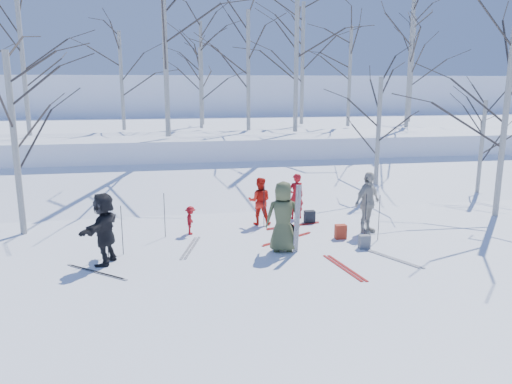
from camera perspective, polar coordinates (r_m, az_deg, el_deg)
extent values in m
plane|color=white|center=(13.83, 1.10, -6.59)|extent=(120.00, 120.00, 0.00)
cube|color=white|center=(20.45, -2.71, 0.11)|extent=(70.00, 9.49, 4.12)
cube|color=white|center=(30.13, -5.21, 5.68)|extent=(70.00, 18.00, 2.20)
cube|color=white|center=(50.95, -7.33, 9.49)|extent=(90.00, 30.00, 6.00)
imported|color=#464F2F|center=(13.46, 3.12, -2.83)|extent=(1.03, 0.76, 1.93)
imported|color=#AC1016|center=(16.77, 4.59, -0.48)|extent=(0.62, 0.47, 1.54)
imported|color=red|center=(16.03, 0.42, -1.05)|extent=(0.86, 0.73, 1.54)
imported|color=#AC1016|center=(15.18, -7.48, -3.23)|extent=(0.41, 0.61, 0.87)
imported|color=beige|center=(15.46, 12.61, -1.20)|extent=(1.18, 0.98, 1.89)
imported|color=black|center=(13.10, -16.97, -4.00)|extent=(1.08, 1.79, 1.84)
imported|color=black|center=(15.19, 3.60, -3.92)|extent=(0.60, 0.54, 0.47)
cube|color=silver|center=(13.27, 4.57, -3.15)|extent=(0.11, 0.17, 1.90)
cube|color=silver|center=(13.33, 4.86, -3.09)|extent=(0.10, 0.23, 1.89)
cylinder|color=black|center=(13.01, -16.62, -5.26)|extent=(0.02, 0.02, 1.34)
cylinder|color=black|center=(14.89, 13.87, -2.87)|extent=(0.02, 0.02, 1.34)
cylinder|color=black|center=(13.50, -17.30, -4.65)|extent=(0.02, 0.02, 1.34)
cylinder|color=black|center=(14.96, -10.41, -2.64)|extent=(0.02, 0.02, 1.34)
cylinder|color=black|center=(16.18, 3.00, -1.30)|extent=(0.02, 0.02, 1.34)
cylinder|color=black|center=(13.71, -15.06, -4.25)|extent=(0.02, 0.02, 1.34)
cylinder|color=black|center=(15.77, 0.92, -1.66)|extent=(0.02, 0.02, 1.34)
cylinder|color=black|center=(14.99, 12.42, -2.70)|extent=(0.02, 0.02, 1.34)
cube|color=#A92F1A|center=(14.91, 9.65, -4.49)|extent=(0.32, 0.22, 0.42)
cube|color=slate|center=(14.18, 12.28, -5.59)|extent=(0.30, 0.20, 0.38)
cube|color=black|center=(16.45, 6.14, -2.82)|extent=(0.34, 0.24, 0.40)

